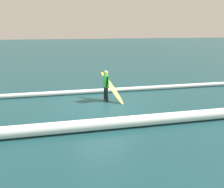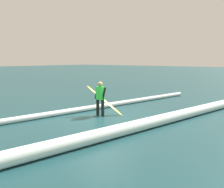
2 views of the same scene
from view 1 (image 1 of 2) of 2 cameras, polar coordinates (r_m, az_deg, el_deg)
ground_plane at (r=9.76m, az=-2.73°, el=-2.80°), size 163.18×163.18×0.00m
surfer at (r=9.99m, az=-1.71°, el=2.78°), size 0.22×0.65×1.51m
surfboard at (r=10.13m, az=-0.04°, el=1.84°), size 0.94×1.65×1.33m
wave_crest_foreground at (r=11.79m, az=4.27°, el=1.33°), size 14.81×1.27×0.24m
wave_crest_midground at (r=7.64m, az=9.12°, el=-7.23°), size 18.94×1.72×0.42m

